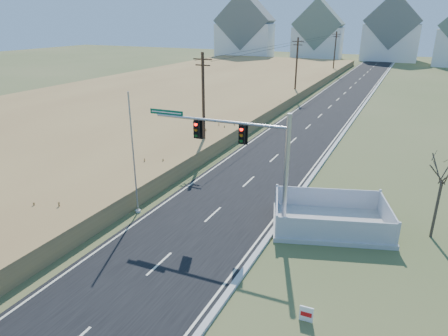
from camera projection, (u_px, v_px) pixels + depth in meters
ground at (180, 246)px, 21.95m from camera, size 260.00×260.00×0.00m
road at (343, 95)px, 64.15m from camera, size 8.00×180.00×0.06m
curb at (370, 97)px, 62.46m from camera, size 0.30×180.00×0.18m
reed_marsh at (182, 90)px, 65.15m from camera, size 38.00×110.00×1.30m
utility_pole_near at (203, 102)px, 35.57m from camera, size 1.80×0.26×9.00m
utility_pole_mid at (296, 67)px, 60.90m from camera, size 1.80×0.26×9.00m
utility_pole_far at (335, 52)px, 86.22m from camera, size 1.80×0.26×9.00m
condo_nw at (245, 32)px, 118.94m from camera, size 17.69×13.38×19.05m
condo_nnw at (318, 35)px, 117.92m from camera, size 14.93×11.17×17.03m
condo_n at (392, 33)px, 113.00m from camera, size 15.27×10.20×18.54m
traffic_signal_mast at (255, 158)px, 22.47m from camera, size 8.88×0.73×7.07m
fence_enclosure at (330, 222)px, 23.89m from camera, size 7.85×6.48×1.55m
open_sign at (306, 314)px, 16.35m from camera, size 0.58×0.09×0.71m
flagpole at (134, 167)px, 24.64m from camera, size 0.35×0.35×7.76m
bare_tree at (445, 169)px, 21.36m from camera, size 1.96×1.96×5.20m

